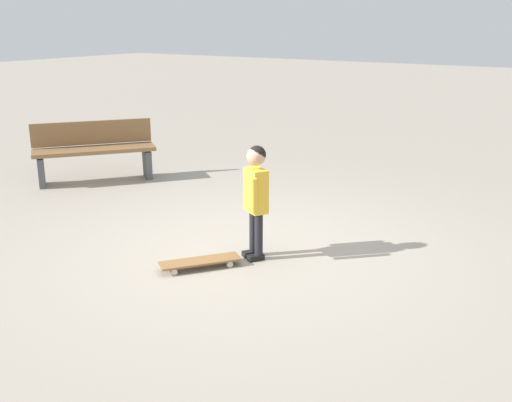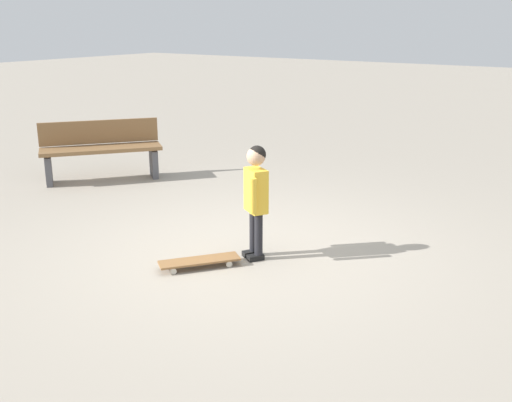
% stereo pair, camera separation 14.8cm
% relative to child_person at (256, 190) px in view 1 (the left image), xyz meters
% --- Properties ---
extents(ground_plane, '(50.00, 50.00, 0.00)m').
position_rel_child_person_xyz_m(ground_plane, '(0.19, -0.12, -0.66)').
color(ground_plane, '#9E9384').
extents(child_person, '(0.28, 0.36, 1.06)m').
position_rel_child_person_xyz_m(child_person, '(0.00, 0.00, 0.00)').
color(child_person, black).
rests_on(child_person, ground).
extents(skateboard, '(0.59, 0.69, 0.07)m').
position_rel_child_person_xyz_m(skateboard, '(0.28, 0.48, -0.60)').
color(skateboard, olive).
rests_on(skateboard, ground).
extents(street_bench, '(1.33, 1.53, 0.80)m').
position_rel_child_person_xyz_m(street_bench, '(3.36, -1.16, -0.23)').
color(street_bench, brown).
rests_on(street_bench, ground).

